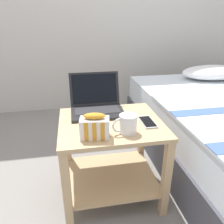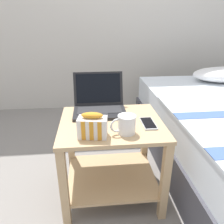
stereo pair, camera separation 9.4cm
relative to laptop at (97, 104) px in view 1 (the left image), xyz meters
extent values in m
plane|color=gray|center=(0.06, -0.18, -0.58)|extent=(8.00, 8.00, 0.00)
cube|color=beige|center=(0.06, 1.45, 0.67)|extent=(8.00, 0.05, 2.50)
ellipsoid|color=white|center=(1.30, 0.68, 0.00)|extent=(0.67, 0.36, 0.14)
cube|color=tan|center=(0.06, -0.18, -0.06)|extent=(0.61, 0.53, 0.02)
cube|color=tan|center=(0.06, -0.18, -0.45)|extent=(0.57, 0.49, 0.02)
cube|color=tan|center=(-0.22, -0.42, -0.33)|extent=(0.04, 0.04, 0.51)
cube|color=tan|center=(0.34, -0.42, -0.33)|extent=(0.04, 0.04, 0.51)
cube|color=tan|center=(-0.22, 0.06, -0.33)|extent=(0.04, 0.04, 0.51)
cube|color=tan|center=(0.34, 0.06, -0.33)|extent=(0.04, 0.04, 0.51)
cube|color=black|center=(0.00, -0.05, -0.04)|extent=(0.34, 0.23, 0.02)
cube|color=#2D2D30|center=(0.00, -0.03, -0.03)|extent=(0.29, 0.13, 0.00)
cube|color=#2D2D30|center=(0.00, -0.11, -0.03)|extent=(0.09, 0.05, 0.00)
cube|color=black|center=(0.00, 0.10, 0.08)|extent=(0.34, 0.08, 0.21)
cube|color=black|center=(0.00, 0.10, 0.08)|extent=(0.30, 0.06, 0.19)
cube|color=yellow|center=(0.06, 0.09, 0.03)|extent=(0.04, 0.02, 0.04)
cube|color=orange|center=(-0.07, 0.11, 0.09)|extent=(0.03, 0.01, 0.04)
cube|color=black|center=(-0.08, 0.11, 0.08)|extent=(0.04, 0.01, 0.03)
cube|color=red|center=(-0.01, 0.12, 0.11)|extent=(0.04, 0.01, 0.03)
cylinder|color=white|center=(0.13, -0.32, 0.00)|extent=(0.09, 0.09, 0.10)
cylinder|color=silver|center=(0.13, -0.32, 0.05)|extent=(0.10, 0.10, 0.01)
cylinder|color=black|center=(0.13, -0.32, 0.04)|extent=(0.09, 0.09, 0.01)
torus|color=white|center=(0.08, -0.34, 0.01)|extent=(0.08, 0.03, 0.08)
cube|color=white|center=(-0.05, -0.34, 0.01)|extent=(0.16, 0.10, 0.11)
cube|color=orange|center=(-0.10, -0.38, 0.01)|extent=(0.02, 0.01, 0.10)
cube|color=orange|center=(-0.06, -0.39, 0.01)|extent=(0.02, 0.01, 0.10)
cube|color=orange|center=(-0.02, -0.39, 0.01)|extent=(0.02, 0.01, 0.10)
ellipsoid|color=orange|center=(-0.05, -0.34, 0.07)|extent=(0.12, 0.07, 0.03)
cube|color=#B7BABC|center=(0.27, -0.23, -0.04)|extent=(0.07, 0.16, 0.01)
cube|color=black|center=(0.27, -0.23, -0.04)|extent=(0.07, 0.14, 0.00)
camera|label=1|loc=(-0.14, -1.33, 0.52)|focal=35.00mm
camera|label=2|loc=(-0.05, -1.35, 0.52)|focal=35.00mm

